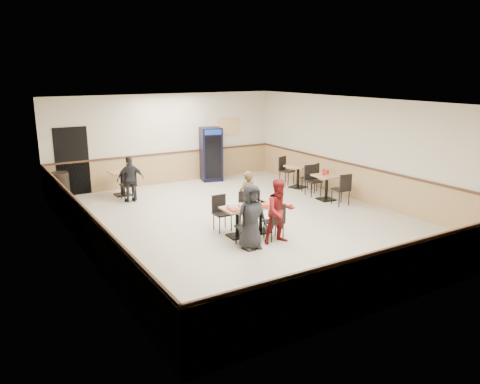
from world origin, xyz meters
TOP-DOWN VIEW (x-y plane):
  - ground at (0.00, 0.00)m, footprint 10.00×10.00m
  - room_shell at (1.78, 2.55)m, footprint 10.00×10.00m
  - main_table at (-0.40, -0.84)m, footprint 1.30×0.68m
  - main_chairs at (-0.45, -0.84)m, footprint 1.18×1.54m
  - diner_woman_left at (-0.84, -1.61)m, footprint 0.72×0.49m
  - diner_woman_right at (-0.10, -1.63)m, footprint 0.77×0.64m
  - diner_man_opposite at (0.03, -0.07)m, footprint 0.53×0.39m
  - lone_diner at (-1.85, 3.34)m, footprint 0.81×0.38m
  - tabletop_clutter at (-0.35, -0.86)m, footprint 1.14×0.64m
  - side_table_near at (3.16, 0.53)m, footprint 0.76×0.76m
  - side_table_near_chair_south at (3.16, -0.08)m, footprint 0.48×0.48m
  - side_table_near_chair_north at (3.16, 1.13)m, footprint 0.48×0.48m
  - side_table_far at (3.38, 2.16)m, footprint 0.89×0.89m
  - side_table_far_chair_south at (3.38, 1.56)m, footprint 0.56×0.56m
  - side_table_far_chair_north at (3.38, 2.76)m, footprint 0.56×0.56m
  - condiment_caddy at (3.13, 0.58)m, footprint 0.23×0.06m
  - back_table at (-1.85, 4.20)m, footprint 0.71×0.71m
  - back_table_chair_lone at (-1.85, 3.60)m, footprint 0.44×0.44m
  - pepsi_cooler at (1.46, 4.59)m, footprint 0.84×0.84m
  - trash_bin at (-3.59, 4.55)m, footprint 0.53×0.53m

SIDE VIEW (x-z plane):
  - ground at x=0.00m, z-range 0.00..0.00m
  - trash_bin at x=-3.59m, z-range 0.00..0.84m
  - main_chairs at x=-0.45m, z-range 0.00..0.87m
  - main_table at x=-0.40m, z-range 0.11..0.80m
  - side_table_far_chair_south at x=3.38m, z-range 0.00..0.95m
  - side_table_far_chair_north at x=3.38m, z-range 0.00..0.95m
  - side_table_near_chair_south at x=3.16m, z-range 0.00..0.95m
  - side_table_near_chair_north at x=3.16m, z-range 0.00..0.95m
  - back_table_chair_lone at x=-1.85m, z-range 0.00..0.96m
  - side_table_far at x=3.38m, z-range 0.12..0.87m
  - side_table_near at x=3.16m, z-range 0.12..0.88m
  - back_table at x=-1.85m, z-range 0.12..0.88m
  - room_shell at x=1.78m, z-range -4.42..5.58m
  - diner_man_opposite at x=0.03m, z-range 0.00..1.33m
  - lone_diner at x=-1.85m, z-range 0.00..1.35m
  - tabletop_clutter at x=-0.35m, z-range 0.65..0.77m
  - diner_woman_left at x=-0.84m, z-range 0.00..1.43m
  - diner_woman_right at x=-0.10m, z-range 0.00..1.45m
  - condiment_caddy at x=3.13m, z-range 0.74..0.94m
  - pepsi_cooler at x=1.46m, z-range 0.00..1.85m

